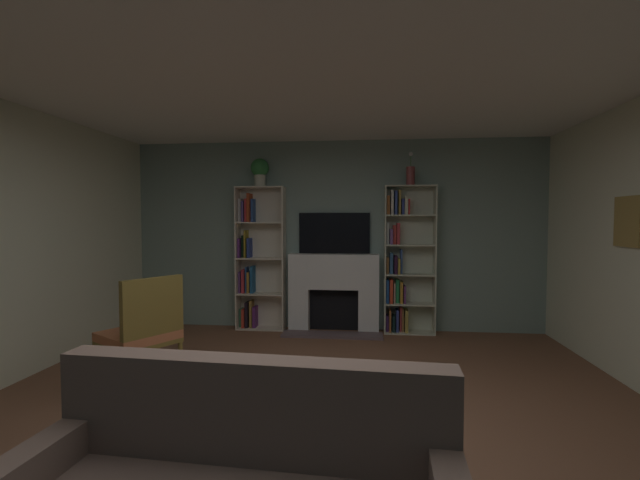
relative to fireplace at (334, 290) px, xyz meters
The scene contains 10 objects.
ground_plane 3.15m from the fireplace, 90.00° to the right, with size 7.73×7.73×0.00m, color brown.
wall_back_accent 0.76m from the fireplace, 90.00° to the left, with size 5.82×0.06×2.64m, color gray.
ceiling 3.74m from the fireplace, 90.00° to the right, with size 5.82×6.56×0.06m, color white.
fireplace is the anchor object (origin of this frame).
tv 0.79m from the fireplace, 90.00° to the left, with size 0.98×0.06×0.57m, color black.
bookshelf_left 1.17m from the fireplace, behind, with size 0.68×0.26×2.00m.
bookshelf_right 1.02m from the fireplace, ahead, with size 0.68×0.26×2.00m.
potted_plant 1.94m from the fireplace, behind, with size 0.25×0.25×0.39m.
vase_with_flowers 1.88m from the fireplace, ahead, with size 0.12×0.12×0.44m.
armchair 2.70m from the fireplace, 126.27° to the right, with size 0.78×0.79×1.02m.
Camera 1 is at (0.43, -2.79, 1.54)m, focal length 24.16 mm.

